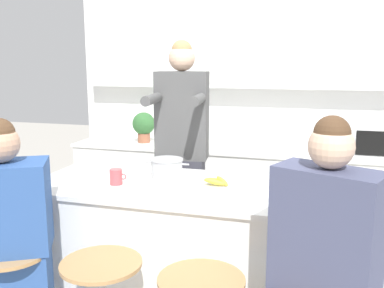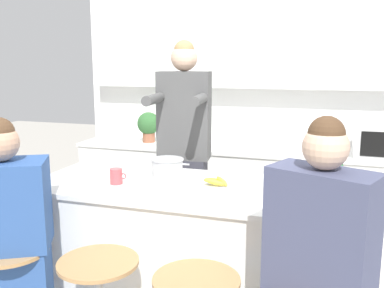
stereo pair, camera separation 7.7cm
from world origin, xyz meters
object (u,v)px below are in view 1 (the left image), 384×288
at_px(kitchen_island, 188,254).
at_px(potted_plant, 144,125).
at_px(microwave, 378,140).
at_px(person_wrapped_blanket, 9,254).
at_px(banana_bunch, 217,181).
at_px(cooking_pot, 167,168).
at_px(fruit_bowl, 288,184).
at_px(person_cooking, 182,162).
at_px(coffee_cup_near, 116,177).
at_px(juice_carton, 335,171).

relative_size(kitchen_island, potted_plant, 6.45).
relative_size(kitchen_island, microwave, 4.02).
xyz_separation_m(person_wrapped_blanket, banana_bunch, (0.98, 0.73, 0.29)).
relative_size(person_wrapped_blanket, banana_bunch, 7.92).
height_order(cooking_pot, fruit_bowl, cooking_pot).
xyz_separation_m(person_cooking, fruit_bowl, (0.85, -0.56, 0.04)).
relative_size(cooking_pot, microwave, 0.61).
distance_m(person_cooking, potted_plant, 1.17).
xyz_separation_m(cooking_pot, fruit_bowl, (0.80, -0.07, -0.03)).
bearing_deg(potted_plant, coffee_cup_near, -73.33).
xyz_separation_m(coffee_cup_near, microwave, (1.73, 1.61, 0.04)).
height_order(cooking_pot, microwave, microwave).
bearing_deg(person_wrapped_blanket, fruit_bowl, -1.07).
xyz_separation_m(kitchen_island, coffee_cup_near, (-0.45, -0.10, 0.51)).
height_order(person_cooking, banana_bunch, person_cooking).
bearing_deg(kitchen_island, juice_carton, 17.83).
bearing_deg(microwave, fruit_bowl, -115.12).
height_order(kitchen_island, person_wrapped_blanket, person_wrapped_blanket).
bearing_deg(fruit_bowl, potted_plant, 136.32).
height_order(person_wrapped_blanket, fruit_bowl, person_wrapped_blanket).
bearing_deg(microwave, coffee_cup_near, -137.03).
bearing_deg(cooking_pot, banana_bunch, -12.70).
bearing_deg(microwave, juice_carton, -108.22).
bearing_deg(person_wrapped_blanket, cooking_pot, 23.78).
bearing_deg(juice_carton, fruit_bowl, -141.45).
xyz_separation_m(person_cooking, coffee_cup_near, (-0.21, -0.73, 0.05)).
xyz_separation_m(cooking_pot, juice_carton, (1.07, 0.15, 0.02)).
bearing_deg(person_cooking, person_wrapped_blanket, -121.51).
height_order(fruit_bowl, coffee_cup_near, coffee_cup_near).
xyz_separation_m(person_wrapped_blanket, fruit_bowl, (1.43, 0.74, 0.31)).
height_order(person_wrapped_blanket, banana_bunch, person_wrapped_blanket).
bearing_deg(potted_plant, microwave, -0.93).
relative_size(microwave, potted_plant, 1.60).
relative_size(coffee_cup_near, banana_bunch, 0.62).
distance_m(kitchen_island, cooking_pot, 0.58).
distance_m(coffee_cup_near, potted_plant, 1.72).
distance_m(banana_bunch, juice_carton, 0.75).
xyz_separation_m(person_cooking, juice_carton, (1.12, -0.34, 0.09)).
relative_size(fruit_bowl, banana_bunch, 1.15).
bearing_deg(person_cooking, fruit_bowl, -40.77).
distance_m(coffee_cup_near, juice_carton, 1.38).
distance_m(person_wrapped_blanket, cooking_pot, 1.07).
distance_m(kitchen_island, potted_plant, 1.90).
relative_size(juice_carton, microwave, 0.38).
xyz_separation_m(banana_bunch, microwave, (1.12, 1.45, 0.06)).
relative_size(cooking_pot, banana_bunch, 1.71).
bearing_deg(kitchen_island, person_wrapped_blanket, -140.51).
bearing_deg(cooking_pot, kitchen_island, -35.66).
relative_size(person_cooking, banana_bunch, 10.41).
xyz_separation_m(person_cooking, person_wrapped_blanket, (-0.58, -1.30, -0.27)).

